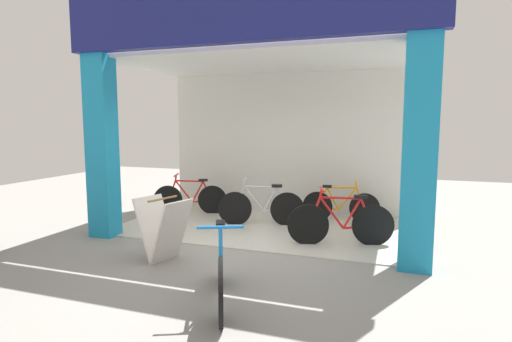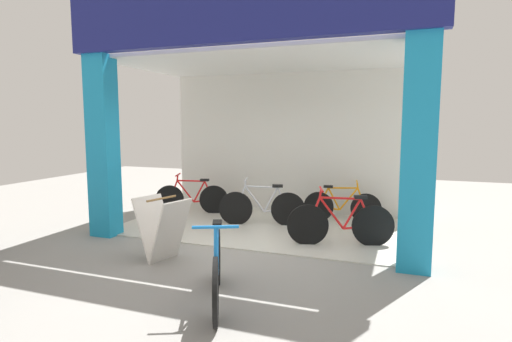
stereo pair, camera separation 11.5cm
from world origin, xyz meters
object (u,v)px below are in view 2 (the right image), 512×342
Objects in this scene: bicycle_inside_0 at (342,206)px; bicycle_parked_0 at (217,269)px; bicycle_inside_2 at (192,198)px; sandwich_board_sign at (163,229)px; bicycle_inside_1 at (341,223)px; bicycle_inside_3 at (262,207)px.

bicycle_inside_0 is 4.19m from bicycle_parked_0.
bicycle_inside_2 is 2.99m from sandwich_board_sign.
bicycle_inside_1 is 2.72m from bicycle_parked_0.
bicycle_inside_2 is at bearing 159.82° from bicycle_inside_1.
bicycle_inside_1 is 1.04× the size of bicycle_parked_0.
bicycle_parked_0 is 1.67m from sandwich_board_sign.
bicycle_inside_2 reaches higher than bicycle_inside_0.
sandwich_board_sign is at bearing -68.94° from bicycle_inside_2.
bicycle_inside_1 is 1.79m from bicycle_inside_3.
bicycle_inside_0 is 1.00× the size of bicycle_inside_2.
bicycle_inside_3 is (-1.60, 0.79, -0.01)m from bicycle_inside_1.
bicycle_inside_1 is at bearing 69.39° from bicycle_parked_0.
bicycle_inside_3 is 3.40m from bicycle_parked_0.
bicycle_inside_3 is (1.76, -0.45, 0.02)m from bicycle_inside_2.
bicycle_inside_0 is 0.93× the size of bicycle_inside_3.
bicycle_inside_2 is at bearing 111.06° from sandwich_board_sign.
bicycle_parked_0 is at bearing -57.50° from bicycle_inside_2.
bicycle_parked_0 reaches higher than bicycle_inside_0.
bicycle_parked_0 is (2.41, -3.78, 0.03)m from bicycle_inside_2.
bicycle_inside_1 is 1.02× the size of bicycle_inside_3.
bicycle_inside_3 is at bearing 73.64° from sandwich_board_sign.
bicycle_inside_1 is 2.77m from sandwich_board_sign.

